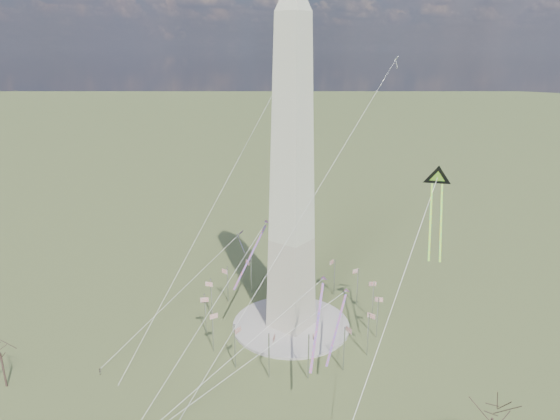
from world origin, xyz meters
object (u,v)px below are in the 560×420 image
Objects in this scene: washington_monument at (292,175)px; person_west at (100,371)px; tree_near at (493,415)px; kite_delta_black at (437,182)px.

washington_monument reaches higher than person_west.
person_west is (-26.67, -49.39, -47.10)m from washington_monument.
tree_near is 0.84× the size of kite_delta_black.
person_west is at bearing -118.37° from washington_monument.
kite_delta_black is (65.22, 56.56, 49.67)m from person_west.
tree_near is at bearing -137.27° from person_west.
tree_near is 95.27m from person_west.
washington_monument reaches higher than tree_near.
kite_delta_black reaches higher than tree_near.
washington_monument is 39.29m from kite_delta_black.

